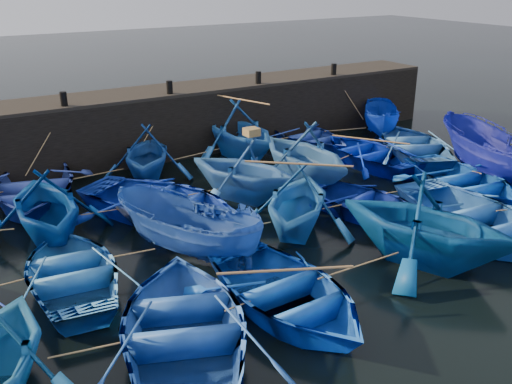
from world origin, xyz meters
TOP-DOWN VIEW (x-y plane):
  - ground at (0.00, 0.00)m, footprint 120.00×120.00m
  - quay_wall at (0.00, 10.50)m, footprint 26.00×2.50m
  - quay_top at (0.00, 10.50)m, footprint 26.00×2.50m
  - bollard_1 at (-4.00, 9.60)m, footprint 0.24×0.24m
  - bollard_2 at (0.00, 9.60)m, footprint 0.24×0.24m
  - bollard_3 at (4.00, 9.60)m, footprint 0.24×0.24m
  - bollard_4 at (8.00, 9.60)m, footprint 0.24×0.24m
  - boat_1 at (-5.73, 7.68)m, footprint 5.12×6.17m
  - boat_2 at (-1.75, 7.85)m, footprint 4.57×4.82m
  - boat_3 at (2.27, 8.21)m, footprint 3.94×4.56m
  - boat_4 at (5.55, 8.10)m, footprint 3.66×4.82m
  - boat_5 at (9.26, 7.60)m, footprint 3.76×4.08m
  - boat_7 at (-5.93, 4.60)m, footprint 3.82×4.36m
  - boat_8 at (-2.68, 4.39)m, footprint 6.08×6.56m
  - boat_9 at (0.25, 4.37)m, footprint 4.95×5.20m
  - boat_10 at (2.72, 4.45)m, footprint 4.04×4.64m
  - boat_11 at (6.21, 4.96)m, footprint 3.50×4.78m
  - boat_12 at (8.35, 4.75)m, footprint 5.53×6.21m
  - boat_14 at (-6.05, 1.65)m, footprint 3.71×4.84m
  - boat_15 at (-3.11, 1.50)m, footprint 3.62×4.62m
  - boat_16 at (0.25, 1.36)m, footprint 5.20×5.20m
  - boat_17 at (2.74, 1.31)m, footprint 4.09×4.94m
  - boat_18 at (6.82, 0.95)m, footprint 4.13×5.29m
  - boat_19 at (8.55, 1.30)m, footprint 3.11×5.54m
  - boat_21 at (-4.73, -1.86)m, footprint 5.48×6.35m
  - boat_22 at (-2.30, -1.82)m, footprint 3.68×5.01m
  - boat_23 at (1.99, -1.82)m, footprint 5.44×5.77m
  - boat_24 at (4.52, -1.39)m, footprint 4.49×5.88m
  - wooden_crate at (0.55, 4.37)m, footprint 0.44×0.43m
  - mooring_ropes at (0.18, 5.24)m, footprint 18.44×11.78m
  - loose_oars at (1.61, 3.18)m, footprint 10.76×12.11m

SIDE VIEW (x-z plane):
  - ground at x=0.00m, z-range 0.00..0.00m
  - boat_17 at x=2.74m, z-range 0.00..0.89m
  - boat_14 at x=-6.05m, z-range 0.00..0.93m
  - boat_4 at x=5.55m, z-range 0.00..0.94m
  - boat_11 at x=6.21m, z-range 0.00..0.97m
  - boat_18 at x=6.82m, z-range 0.00..1.01m
  - boat_22 at x=-2.30m, z-range 0.00..1.01m
  - boat_12 at x=8.35m, z-range 0.00..1.06m
  - boat_21 at x=-4.73m, z-range 0.00..1.10m
  - boat_1 at x=-5.73m, z-range 0.00..1.10m
  - boat_8 at x=-2.68m, z-range 0.00..1.11m
  - boat_24 at x=4.52m, z-range 0.00..1.14m
  - boat_5 at x=9.26m, z-range 0.00..1.56m
  - boat_15 at x=-3.11m, z-range 0.00..1.69m
  - mooring_ropes at x=0.18m, z-range -0.15..1.95m
  - boat_2 at x=-1.75m, z-range 0.00..1.99m
  - boat_19 at x=8.55m, z-range 0.00..2.02m
  - boat_16 at x=0.25m, z-range 0.00..2.08m
  - boat_9 at x=0.25m, z-range 0.00..2.14m
  - boat_7 at x=-5.93m, z-range 0.00..2.20m
  - boat_10 at x=2.72m, z-range 0.00..2.37m
  - boat_3 at x=2.27m, z-range 0.00..2.38m
  - boat_23 at x=1.99m, z-range 0.00..2.41m
  - quay_wall at x=0.00m, z-range 0.00..2.50m
  - loose_oars at x=1.61m, z-range 0.90..2.37m
  - wooden_crate at x=0.55m, z-range 2.14..2.38m
  - quay_top at x=0.00m, z-range 2.50..2.62m
  - bollard_1 at x=-4.00m, z-range 2.62..3.12m
  - bollard_2 at x=0.00m, z-range 2.62..3.12m
  - bollard_3 at x=4.00m, z-range 2.62..3.12m
  - bollard_4 at x=8.00m, z-range 2.62..3.12m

